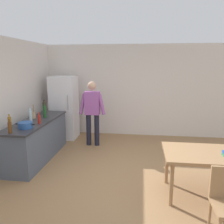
{
  "coord_description": "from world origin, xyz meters",
  "views": [
    {
      "loc": [
        0.32,
        -3.92,
        2.13
      ],
      "look_at": [
        -0.35,
        1.22,
        1.05
      ],
      "focal_mm": 36.96,
      "sensor_mm": 36.0,
      "label": 1
    }
  ],
  "objects_px": {
    "dining_table": "(208,157)",
    "bottle_sauce_red": "(39,119)",
    "bottle_beer_brown": "(10,128)",
    "bottle_wine_green": "(45,111)",
    "cooking_pot": "(25,125)",
    "refrigerator": "(64,107)",
    "utensil_jar": "(33,115)",
    "bottle_water_clear": "(31,115)",
    "bottle_oil_amber": "(10,122)",
    "bottle_wine_dark": "(44,108)",
    "person": "(92,109)"
  },
  "relations": [
    {
      "from": "dining_table",
      "to": "bottle_water_clear",
      "type": "xyz_separation_m",
      "value": [
        -3.5,
        1.04,
        0.35
      ]
    },
    {
      "from": "bottle_wine_dark",
      "to": "bottle_wine_green",
      "type": "distance_m",
      "value": 0.48
    },
    {
      "from": "bottle_oil_amber",
      "to": "bottle_beer_brown",
      "type": "bearing_deg",
      "value": -58.93
    },
    {
      "from": "dining_table",
      "to": "bottle_water_clear",
      "type": "distance_m",
      "value": 3.66
    },
    {
      "from": "cooking_pot",
      "to": "bottle_wine_green",
      "type": "height_order",
      "value": "bottle_wine_green"
    },
    {
      "from": "utensil_jar",
      "to": "bottle_oil_amber",
      "type": "distance_m",
      "value": 0.86
    },
    {
      "from": "utensil_jar",
      "to": "bottle_wine_green",
      "type": "distance_m",
      "value": 0.27
    },
    {
      "from": "refrigerator",
      "to": "bottle_wine_green",
      "type": "relative_size",
      "value": 5.29
    },
    {
      "from": "person",
      "to": "bottle_oil_amber",
      "type": "relative_size",
      "value": 6.07
    },
    {
      "from": "dining_table",
      "to": "bottle_beer_brown",
      "type": "bearing_deg",
      "value": 178.02
    },
    {
      "from": "bottle_beer_brown",
      "to": "bottle_sauce_red",
      "type": "bearing_deg",
      "value": 72.95
    },
    {
      "from": "person",
      "to": "dining_table",
      "type": "relative_size",
      "value": 1.21
    },
    {
      "from": "person",
      "to": "cooking_pot",
      "type": "bearing_deg",
      "value": -120.32
    },
    {
      "from": "refrigerator",
      "to": "person",
      "type": "relative_size",
      "value": 1.06
    },
    {
      "from": "cooking_pot",
      "to": "bottle_wine_green",
      "type": "bearing_deg",
      "value": 89.87
    },
    {
      "from": "person",
      "to": "bottle_sauce_red",
      "type": "distance_m",
      "value": 1.56
    },
    {
      "from": "bottle_sauce_red",
      "to": "dining_table",
      "type": "bearing_deg",
      "value": -14.77
    },
    {
      "from": "bottle_wine_dark",
      "to": "bottle_wine_green",
      "type": "bearing_deg",
      "value": -65.96
    },
    {
      "from": "refrigerator",
      "to": "utensil_jar",
      "type": "bearing_deg",
      "value": -100.62
    },
    {
      "from": "dining_table",
      "to": "cooking_pot",
      "type": "distance_m",
      "value": 3.37
    },
    {
      "from": "bottle_sauce_red",
      "to": "bottle_oil_amber",
      "type": "distance_m",
      "value": 0.58
    },
    {
      "from": "bottle_wine_green",
      "to": "cooking_pot",
      "type": "bearing_deg",
      "value": -90.13
    },
    {
      "from": "refrigerator",
      "to": "bottle_oil_amber",
      "type": "distance_m",
      "value": 2.28
    },
    {
      "from": "cooking_pot",
      "to": "bottle_wine_dark",
      "type": "height_order",
      "value": "bottle_wine_dark"
    },
    {
      "from": "bottle_beer_brown",
      "to": "bottle_oil_amber",
      "type": "distance_m",
      "value": 0.38
    },
    {
      "from": "person",
      "to": "bottle_beer_brown",
      "type": "relative_size",
      "value": 6.54
    },
    {
      "from": "person",
      "to": "cooking_pot",
      "type": "xyz_separation_m",
      "value": [
        -0.98,
        -1.67,
        -0.02
      ]
    },
    {
      "from": "bottle_wine_green",
      "to": "bottle_water_clear",
      "type": "bearing_deg",
      "value": -115.61
    },
    {
      "from": "bottle_wine_green",
      "to": "bottle_sauce_red",
      "type": "height_order",
      "value": "bottle_wine_green"
    },
    {
      "from": "dining_table",
      "to": "cooking_pot",
      "type": "relative_size",
      "value": 3.5
    },
    {
      "from": "dining_table",
      "to": "bottle_beer_brown",
      "type": "height_order",
      "value": "bottle_beer_brown"
    },
    {
      "from": "refrigerator",
      "to": "bottle_beer_brown",
      "type": "bearing_deg",
      "value": -92.93
    },
    {
      "from": "bottle_sauce_red",
      "to": "bottle_beer_brown",
      "type": "distance_m",
      "value": 0.76
    },
    {
      "from": "refrigerator",
      "to": "bottle_wine_green",
      "type": "distance_m",
      "value": 1.31
    },
    {
      "from": "cooking_pot",
      "to": "bottle_oil_amber",
      "type": "xyz_separation_m",
      "value": [
        -0.3,
        -0.03,
        0.06
      ]
    },
    {
      "from": "dining_table",
      "to": "bottle_sauce_red",
      "type": "xyz_separation_m",
      "value": [
        -3.21,
        0.85,
        0.32
      ]
    },
    {
      "from": "bottle_sauce_red",
      "to": "cooking_pot",
      "type": "bearing_deg",
      "value": -107.66
    },
    {
      "from": "bottle_sauce_red",
      "to": "bottle_oil_amber",
      "type": "relative_size",
      "value": 0.86
    },
    {
      "from": "dining_table",
      "to": "bottle_oil_amber",
      "type": "height_order",
      "value": "bottle_oil_amber"
    },
    {
      "from": "bottle_beer_brown",
      "to": "bottle_wine_green",
      "type": "bearing_deg",
      "value": 85.19
    },
    {
      "from": "refrigerator",
      "to": "bottle_water_clear",
      "type": "height_order",
      "value": "refrigerator"
    },
    {
      "from": "refrigerator",
      "to": "bottle_sauce_red",
      "type": "distance_m",
      "value": 1.86
    },
    {
      "from": "person",
      "to": "utensil_jar",
      "type": "relative_size",
      "value": 5.31
    },
    {
      "from": "bottle_wine_green",
      "to": "bottle_sauce_red",
      "type": "relative_size",
      "value": 1.42
    },
    {
      "from": "dining_table",
      "to": "utensil_jar",
      "type": "xyz_separation_m",
      "value": [
        -3.56,
        1.3,
        0.31
      ]
    },
    {
      "from": "bottle_wine_green",
      "to": "bottle_beer_brown",
      "type": "distance_m",
      "value": 1.28
    },
    {
      "from": "person",
      "to": "utensil_jar",
      "type": "bearing_deg",
      "value": -145.08
    },
    {
      "from": "bottle_wine_green",
      "to": "bottle_sauce_red",
      "type": "bearing_deg",
      "value": -78.18
    },
    {
      "from": "person",
      "to": "bottle_water_clear",
      "type": "xyz_separation_m",
      "value": [
        -1.15,
        -1.1,
        0.05
      ]
    },
    {
      "from": "bottle_wine_dark",
      "to": "person",
      "type": "bearing_deg",
      "value": 14.74
    }
  ]
}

